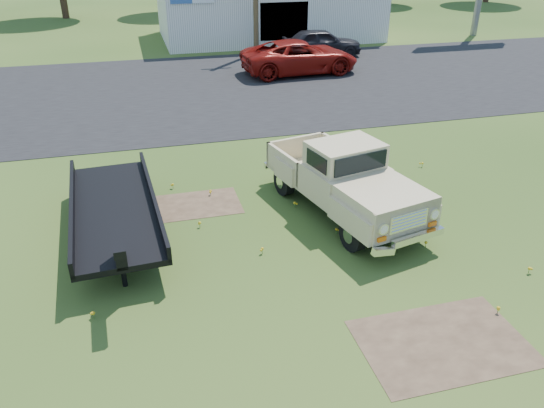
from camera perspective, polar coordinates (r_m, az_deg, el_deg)
The scene contains 9 objects.
ground at distance 11.87m, azimuth 4.16°, elevation -6.48°, with size 140.00×140.00×0.00m, color #254416.
asphalt_lot at distance 25.37m, azimuth -6.95°, elevation 12.23°, with size 90.00×14.00×0.02m, color black.
dirt_patch_a at distance 10.33m, azimuth 17.88°, elevation -14.03°, with size 3.00×2.00×0.01m, color #4A3727.
dirt_patch_b at distance 14.44m, azimuth -7.87°, elevation -0.05°, with size 2.20×1.60×0.01m, color #4A3727.
commercial_building at distance 37.71m, azimuth -0.46°, elevation 20.68°, with size 14.20×8.20×4.15m.
vintage_pickup_truck at distance 13.62m, azimuth 7.71°, elevation 2.74°, with size 2.08×5.34×1.94m, color tan, non-canonical shape.
flatbed_trailer at distance 13.10m, azimuth -16.66°, elevation -0.13°, with size 1.94×5.83×1.59m, color black, non-canonical shape.
red_pickup at distance 27.85m, azimuth 3.01°, elevation 15.50°, with size 2.72×5.91×1.64m, color maroon.
dark_sedan at distance 31.90m, azimuth 5.33°, elevation 16.89°, with size 1.83×4.56×1.55m, color black.
Camera 1 is at (-3.35, -9.26, 6.63)m, focal length 35.00 mm.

